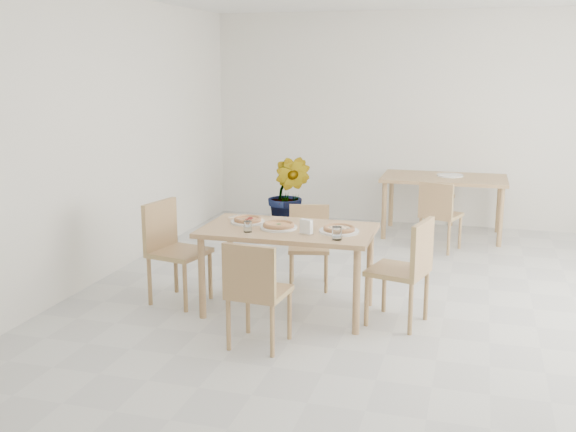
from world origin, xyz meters
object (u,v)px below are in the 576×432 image
(pizza_margherita, at_px, (279,225))
(second_table, at_px, (444,183))
(plate_margherita, at_px, (279,228))
(pizza_mushroom, at_px, (339,229))
(main_table, at_px, (288,238))
(chair_east, at_px, (408,265))
(napkin_holder, at_px, (306,227))
(chair_back_s, at_px, (439,211))
(tumbler_b, at_px, (248,227))
(pizza_pepperoni, at_px, (248,219))
(chair_west, at_px, (171,244))
(chair_south, at_px, (255,287))
(plate_mushroom, at_px, (339,231))
(plate_empty, at_px, (450,175))
(chair_back_n, at_px, (442,188))
(chair_north, at_px, (309,240))
(potted_plant, at_px, (289,194))
(tumbler_a, at_px, (337,233))
(plate_pepperoni, at_px, (248,222))

(pizza_margherita, distance_m, second_table, 3.37)
(plate_margherita, distance_m, pizza_mushroom, 0.52)
(main_table, distance_m, chair_east, 1.03)
(pizza_mushroom, bearing_deg, napkin_holder, -147.42)
(chair_east, relative_size, chair_back_s, 1.10)
(tumbler_b, height_order, second_table, tumbler_b)
(main_table, distance_m, pizza_pepperoni, 0.42)
(chair_west, relative_size, pizza_margherita, 2.78)
(chair_west, height_order, second_table, chair_west)
(chair_south, bearing_deg, pizza_mushroom, -115.37)
(plate_mushroom, height_order, pizza_pepperoni, pizza_pepperoni)
(tumbler_b, bearing_deg, napkin_holder, 4.91)
(napkin_holder, relative_size, plate_empty, 0.39)
(plate_margherita, xyz_separation_m, plate_empty, (1.26, 3.22, 0.00))
(chair_west, relative_size, chair_back_n, 1.14)
(chair_west, distance_m, chair_east, 2.11)
(main_table, xyz_separation_m, pizza_pepperoni, (-0.39, 0.09, 0.12))
(chair_north, xyz_separation_m, chair_back_s, (1.13, 1.59, 0.02))
(plate_mushroom, relative_size, potted_plant, 0.33)
(chair_back_s, xyz_separation_m, potted_plant, (-1.90, 0.39, 0.03))
(second_table, bearing_deg, pizza_margherita, -111.36)
(plate_mushroom, height_order, pizza_margherita, pizza_margherita)
(plate_margherita, relative_size, tumbler_b, 3.46)
(plate_margherita, height_order, tumbler_a, tumbler_a)
(plate_margherita, distance_m, second_table, 3.37)
(chair_south, distance_m, chair_east, 1.32)
(plate_margherita, height_order, tumbler_b, tumbler_b)
(napkin_holder, relative_size, potted_plant, 0.13)
(pizza_pepperoni, xyz_separation_m, chair_back_n, (1.45, 3.84, -0.32))
(chair_east, distance_m, pizza_mushroom, 0.63)
(plate_pepperoni, bearing_deg, chair_back_n, 69.27)
(second_table, distance_m, plate_empty, 0.14)
(plate_empty, bearing_deg, chair_east, -92.98)
(second_table, bearing_deg, plate_mushroom, -102.73)
(chair_east, bearing_deg, plate_pepperoni, -80.43)
(tumbler_b, bearing_deg, chair_back_s, 61.29)
(plate_pepperoni, xyz_separation_m, tumbler_a, (0.87, -0.35, 0.04))
(chair_north, bearing_deg, napkin_holder, -90.91)
(pizza_pepperoni, distance_m, plate_empty, 3.48)
(pizza_mushroom, bearing_deg, chair_back_n, 81.19)
(tumbler_b, height_order, potted_plant, potted_plant)
(pizza_margherita, relative_size, second_table, 0.22)
(chair_west, distance_m, chair_back_s, 3.24)
(tumbler_b, xyz_separation_m, plate_empty, (1.48, 3.40, -0.04))
(pizza_margherita, bearing_deg, chair_north, 85.30)
(tumbler_b, xyz_separation_m, chair_back_s, (1.41, 2.57, -0.32))
(plate_mushroom, height_order, chair_back_s, chair_back_s)
(napkin_holder, xyz_separation_m, chair_back_n, (0.85, 4.11, -0.35))
(tumbler_b, bearing_deg, plate_empty, 66.55)
(chair_east, distance_m, tumbler_a, 0.66)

